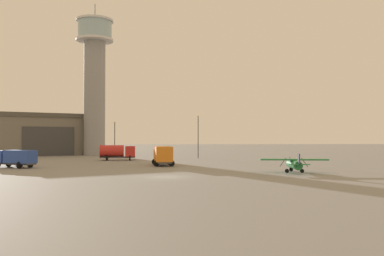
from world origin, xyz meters
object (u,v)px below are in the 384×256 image
object	(u,v)px
truck_box_blue	(15,157)
truck_fuel_tanker_red	(117,152)
airplane_green	(294,163)
truck_box_orange	(163,155)
light_post_east	(115,135)
light_post_west	(198,133)
control_tower	(95,75)

from	to	relation	value
truck_box_blue	truck_fuel_tanker_red	xyz separation A→B (m)	(12.76, 18.70, 0.15)
airplane_green	truck_box_orange	xyz separation A→B (m)	(-17.10, 13.79, 0.51)
airplane_green	truck_box_orange	world-z (taller)	truck_box_orange
truck_box_orange	light_post_east	size ratio (longest dim) A/B	0.82
truck_box_blue	light_post_west	world-z (taller)	light_post_west
control_tower	truck_box_blue	bearing A→B (deg)	-95.96
truck_box_blue	light_post_west	distance (m)	39.14
control_tower	truck_fuel_tanker_red	bearing A→B (deg)	-68.92
truck_box_blue	truck_fuel_tanker_red	size ratio (longest dim) A/B	1.01
truck_box_orange	truck_box_blue	world-z (taller)	truck_box_orange
truck_box_orange	light_post_east	bearing A→B (deg)	14.58
light_post_east	truck_box_orange	bearing A→B (deg)	-69.24
truck_box_orange	light_post_east	xyz separation A→B (m)	(-11.93, 31.47, 3.22)
truck_fuel_tanker_red	light_post_west	distance (m)	18.28
control_tower	truck_box_blue	xyz separation A→B (m)	(-4.25, -40.78, -18.44)
airplane_green	light_post_west	xyz separation A→B (m)	(-9.96, 36.50, 4.29)
truck_fuel_tanker_red	airplane_green	bearing A→B (deg)	-53.31
truck_box_orange	truck_box_blue	size ratio (longest dim) A/B	0.95
control_tower	light_post_west	xyz separation A→B (m)	(24.93, -15.01, -14.48)
airplane_green	light_post_east	world-z (taller)	light_post_east
truck_box_blue	truck_fuel_tanker_red	bearing A→B (deg)	-97.53
truck_box_orange	light_post_east	distance (m)	33.81
truck_box_orange	truck_fuel_tanker_red	xyz separation A→B (m)	(-9.29, 15.64, -0.02)
control_tower	light_post_east	xyz separation A→B (m)	(5.87, -6.25, -15.05)
truck_fuel_tanker_red	light_post_west	xyz separation A→B (m)	(16.42, 7.07, 3.81)
truck_fuel_tanker_red	truck_box_blue	bearing A→B (deg)	-129.50
truck_box_blue	light_post_west	bearing A→B (deg)	-111.77
truck_box_orange	truck_fuel_tanker_red	size ratio (longest dim) A/B	0.96
airplane_green	light_post_west	distance (m)	38.08
truck_fuel_tanker_red	light_post_east	xyz separation A→B (m)	(-2.64, 15.83, 3.24)
control_tower	truck_box_orange	world-z (taller)	control_tower
light_post_west	light_post_east	world-z (taller)	light_post_west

